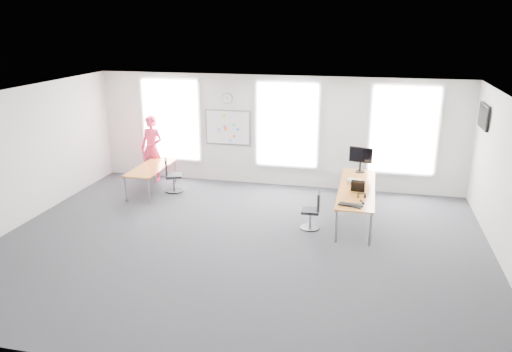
% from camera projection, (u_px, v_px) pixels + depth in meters
% --- Properties ---
extents(floor, '(10.00, 10.00, 0.00)m').
position_uv_depth(floor, '(239.00, 244.00, 10.19)').
color(floor, '#28282E').
rests_on(floor, ground).
extents(ceiling, '(10.00, 10.00, 0.00)m').
position_uv_depth(ceiling, '(237.00, 97.00, 9.29)').
color(ceiling, white).
rests_on(ceiling, ground).
extents(wall_back, '(10.00, 0.00, 10.00)m').
position_uv_depth(wall_back, '(276.00, 131.00, 13.45)').
color(wall_back, silver).
rests_on(wall_back, ground).
extents(wall_front, '(10.00, 0.00, 10.00)m').
position_uv_depth(wall_front, '(152.00, 270.00, 6.02)').
color(wall_front, silver).
rests_on(wall_front, ground).
extents(wall_left, '(0.00, 10.00, 10.00)m').
position_uv_depth(wall_left, '(15.00, 159.00, 10.81)').
color(wall_left, silver).
rests_on(wall_left, ground).
extents(window_left, '(1.60, 0.06, 2.20)m').
position_uv_depth(window_left, '(171.00, 120.00, 14.01)').
color(window_left, white).
rests_on(window_left, wall_back).
extents(window_mid, '(1.60, 0.06, 2.20)m').
position_uv_depth(window_mid, '(287.00, 125.00, 13.30)').
color(window_mid, white).
rests_on(window_mid, wall_back).
extents(window_right, '(1.60, 0.06, 2.20)m').
position_uv_depth(window_right, '(404.00, 130.00, 12.66)').
color(window_right, white).
rests_on(window_right, wall_back).
extents(desk_right, '(0.80, 3.01, 0.73)m').
position_uv_depth(desk_right, '(357.00, 190.00, 11.35)').
color(desk_right, orange).
rests_on(desk_right, ground).
extents(desk_left, '(0.75, 1.86, 0.68)m').
position_uv_depth(desk_left, '(151.00, 169.00, 13.14)').
color(desk_left, orange).
rests_on(desk_left, ground).
extents(chair_right, '(0.45, 0.45, 0.84)m').
position_uv_depth(chair_right, '(313.00, 213.00, 10.85)').
color(chair_right, black).
rests_on(chair_right, ground).
extents(chair_left, '(0.54, 0.54, 0.90)m').
position_uv_depth(chair_left, '(172.00, 177.00, 13.20)').
color(chair_left, black).
rests_on(chair_left, ground).
extents(person, '(0.75, 0.57, 1.86)m').
position_uv_depth(person, '(152.00, 149.00, 13.98)').
color(person, '#E82C55').
rests_on(person, ground).
extents(whiteboard, '(1.20, 0.03, 0.90)m').
position_uv_depth(whiteboard, '(228.00, 128.00, 13.70)').
color(whiteboard, white).
rests_on(whiteboard, wall_back).
extents(wall_clock, '(0.30, 0.04, 0.30)m').
position_uv_depth(wall_clock, '(227.00, 98.00, 13.46)').
color(wall_clock, gray).
rests_on(wall_clock, wall_back).
extents(tv, '(0.06, 0.90, 0.55)m').
position_uv_depth(tv, '(484.00, 116.00, 11.23)').
color(tv, black).
rests_on(tv, wall_right).
extents(keyboard, '(0.52, 0.31, 0.02)m').
position_uv_depth(keyboard, '(350.00, 205.00, 10.23)').
color(keyboard, black).
rests_on(keyboard, desk_right).
extents(mouse, '(0.11, 0.14, 0.05)m').
position_uv_depth(mouse, '(363.00, 203.00, 10.33)').
color(mouse, black).
rests_on(mouse, desk_right).
extents(lens_cap, '(0.08, 0.08, 0.01)m').
position_uv_depth(lens_cap, '(361.00, 201.00, 10.49)').
color(lens_cap, black).
rests_on(lens_cap, desk_right).
extents(headphones, '(0.18, 0.10, 0.11)m').
position_uv_depth(headphones, '(361.00, 196.00, 10.68)').
color(headphones, black).
rests_on(headphones, desk_right).
extents(laptop_sleeve, '(0.31, 0.21, 0.25)m').
position_uv_depth(laptop_sleeve, '(358.00, 186.00, 11.03)').
color(laptop_sleeve, black).
rests_on(laptop_sleeve, desk_right).
extents(paper_stack, '(0.33, 0.26, 0.10)m').
position_uv_depth(paper_stack, '(354.00, 181.00, 11.61)').
color(paper_stack, beige).
rests_on(paper_stack, desk_right).
extents(monitor, '(0.58, 0.24, 0.65)m').
position_uv_depth(monitor, '(361.00, 157.00, 12.36)').
color(monitor, black).
rests_on(monitor, desk_right).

